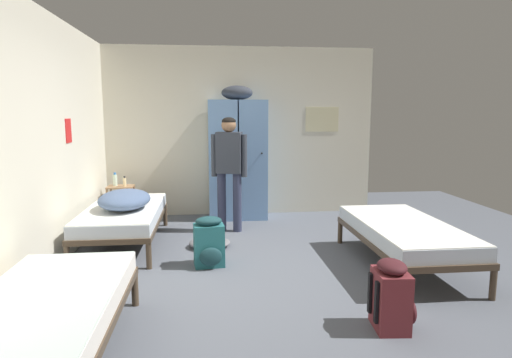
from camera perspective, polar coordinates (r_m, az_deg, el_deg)
ground_plane at (r=4.71m, az=0.37°, el=-12.01°), size 8.80×8.80×0.00m
room_backdrop at (r=5.67m, az=-13.27°, el=5.24°), size 4.37×5.56×2.70m
locker_bank at (r=6.90m, az=-2.42°, el=2.85°), size 0.90×0.55×2.07m
shelf_unit at (r=6.94m, az=-17.07°, el=-2.69°), size 0.38×0.30×0.57m
bed_right at (r=5.03m, az=18.62°, el=-6.57°), size 0.90×1.90×0.49m
bed_left_rear at (r=5.78m, az=-16.76°, el=-4.54°), size 0.90×1.90×0.49m
bed_left_front at (r=3.25m, az=-25.90°, el=-15.46°), size 0.90×1.90×0.49m
bedding_heap at (r=5.63m, az=-16.66°, el=-2.56°), size 0.62×0.86×0.23m
person_traveler at (r=6.10m, az=-3.50°, el=2.04°), size 0.49×0.28×1.60m
water_bottle at (r=6.93m, az=-17.80°, el=-0.10°), size 0.06×0.06×0.20m
lotion_bottle at (r=6.84m, az=-16.66°, el=-0.35°), size 0.05×0.05×0.15m
backpack_teal at (r=4.85m, az=-6.10°, el=-8.22°), size 0.34×0.36×0.55m
backpack_maroon at (r=3.65m, az=17.20°, el=-14.33°), size 0.36×0.34×0.55m
clothes_pile_grey at (r=5.56m, az=-6.03°, el=-8.23°), size 0.51×0.45×0.11m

